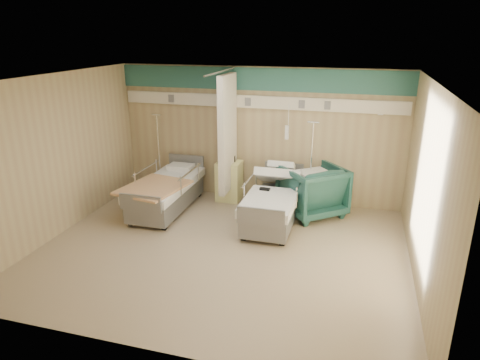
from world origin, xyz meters
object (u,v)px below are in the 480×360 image
at_px(bed_right, 273,207).
at_px(iv_stand_right, 309,194).
at_px(bed_left, 167,195).
at_px(bedside_cabinet, 229,181).
at_px(visitor_armchair, 312,190).
at_px(iv_stand_left, 161,179).

relative_size(bed_right, iv_stand_right, 1.17).
bearing_deg(bed_left, bedside_cabinet, 40.60).
distance_m(bed_right, visitor_armchair, 0.90).
xyz_separation_m(bed_left, iv_stand_left, (-0.50, 0.77, 0.05)).
relative_size(bedside_cabinet, iv_stand_right, 0.46).
bearing_deg(iv_stand_left, iv_stand_right, -0.77).
bearing_deg(bedside_cabinet, iv_stand_right, -5.61).
distance_m(bedside_cabinet, iv_stand_left, 1.56).
relative_size(visitor_armchair, iv_stand_right, 0.60).
distance_m(bed_right, iv_stand_left, 2.81).
relative_size(visitor_armchair, iv_stand_left, 0.61).
height_order(bedside_cabinet, iv_stand_right, iv_stand_right).
relative_size(bed_right, bed_left, 1.00).
distance_m(visitor_armchair, iv_stand_left, 3.36).
xyz_separation_m(bedside_cabinet, visitor_armchair, (1.80, -0.30, 0.08)).
relative_size(bedside_cabinet, visitor_armchair, 0.77).
bearing_deg(iv_stand_right, visitor_armchair, -63.77).
height_order(bed_right, iv_stand_left, iv_stand_left).
height_order(visitor_armchair, iv_stand_right, iv_stand_right).
bearing_deg(bed_right, bedside_cabinet, 141.95).
bearing_deg(bedside_cabinet, iv_stand_left, -175.35).
xyz_separation_m(bedside_cabinet, iv_stand_left, (-1.55, -0.13, -0.06)).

